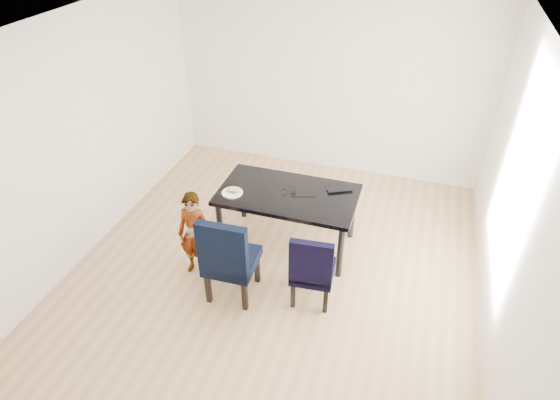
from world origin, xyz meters
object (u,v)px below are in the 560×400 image
(laptop, at_px, (339,187))
(dining_table, at_px, (288,219))
(chair_left, at_px, (232,254))
(chair_right, at_px, (313,265))
(child, at_px, (195,235))
(plate, at_px, (232,193))

(laptop, bearing_deg, dining_table, 0.71)
(chair_left, relative_size, chair_right, 1.18)
(laptop, bearing_deg, chair_right, 62.00)
(dining_table, relative_size, chair_right, 1.77)
(chair_right, height_order, child, child)
(chair_right, height_order, plate, chair_right)
(child, bearing_deg, plate, 69.49)
(chair_right, height_order, laptop, chair_right)
(child, relative_size, plate, 4.34)
(chair_right, bearing_deg, laptop, 83.30)
(chair_left, bearing_deg, dining_table, 69.18)
(dining_table, height_order, laptop, laptop)
(chair_left, distance_m, chair_right, 0.85)
(child, bearing_deg, chair_left, -18.92)
(chair_left, distance_m, child, 0.54)
(dining_table, xyz_separation_m, child, (-0.83, -0.78, 0.15))
(chair_left, height_order, laptop, chair_left)
(plate, bearing_deg, chair_left, -69.08)
(chair_right, distance_m, laptop, 1.10)
(chair_right, bearing_deg, plate, 147.37)
(child, distance_m, plate, 0.66)
(plate, bearing_deg, laptop, 22.37)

